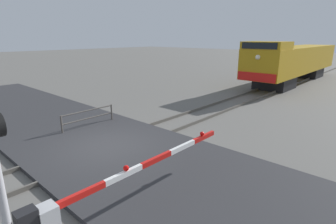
% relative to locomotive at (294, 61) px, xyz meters
% --- Properties ---
extents(ground_plane, '(160.00, 160.00, 0.00)m').
position_rel_locomotive_xyz_m(ground_plane, '(0.00, -21.52, -2.05)').
color(ground_plane, '#605E59').
extents(rail_track_left, '(0.08, 80.00, 0.15)m').
position_rel_locomotive_xyz_m(rail_track_left, '(-0.72, -21.52, -1.98)').
color(rail_track_left, '#59544C').
rests_on(rail_track_left, ground_plane).
extents(rail_track_right, '(0.08, 80.00, 0.15)m').
position_rel_locomotive_xyz_m(rail_track_right, '(0.72, -21.52, -1.98)').
color(rail_track_right, '#59544C').
rests_on(rail_track_right, ground_plane).
extents(road_surface, '(36.00, 5.92, 0.15)m').
position_rel_locomotive_xyz_m(road_surface, '(0.00, -21.52, -1.98)').
color(road_surface, '#2D2D30').
rests_on(road_surface, ground_plane).
extents(locomotive, '(3.09, 17.10, 3.93)m').
position_rel_locomotive_xyz_m(locomotive, '(0.00, 0.00, 0.00)').
color(locomotive, black).
rests_on(locomotive, ground_plane).
extents(crossing_gate, '(0.36, 6.19, 1.34)m').
position_rel_locomotive_xyz_m(crossing_gate, '(3.72, -24.59, -1.21)').
color(crossing_gate, silver).
rests_on(crossing_gate, ground_plane).
extents(guard_railing, '(0.08, 2.76, 0.95)m').
position_rel_locomotive_xyz_m(guard_railing, '(-2.66, -20.67, -1.43)').
color(guard_railing, '#4C4742').
rests_on(guard_railing, ground_plane).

